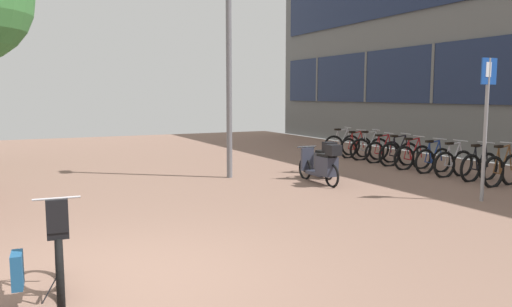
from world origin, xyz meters
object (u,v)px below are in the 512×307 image
at_px(bicycle_rack_01, 479,167).
at_px(bicycle_rack_05, 399,154).
at_px(bicycle_rack_09, 342,145).
at_px(lamp_post, 229,49).
at_px(bicycle_rack_06, 383,152).
at_px(bicycle_rack_00, 502,170).
at_px(bicycle_rack_04, 413,157).
at_px(scooter_near, 322,165).
at_px(scooter_mid, 321,160).
at_px(bicycle_rack_03, 433,160).
at_px(bicycle_rack_07, 369,149).
at_px(parking_sign, 486,115).
at_px(bicycle_rack_02, 453,164).
at_px(bicycle_rack_08, 356,147).
at_px(bicycle_foreground, 56,259).

height_order(bicycle_rack_01, bicycle_rack_05, bicycle_rack_05).
xyz_separation_m(bicycle_rack_09, lamp_post, (-5.31, -2.58, 2.83)).
distance_m(bicycle_rack_06, bicycle_rack_09, 2.13).
relative_size(bicycle_rack_00, bicycle_rack_04, 1.07).
bearing_deg(scooter_near, bicycle_rack_04, 13.02).
relative_size(bicycle_rack_04, lamp_post, 0.23).
height_order(bicycle_rack_04, bicycle_rack_09, bicycle_rack_09).
distance_m(scooter_near, scooter_mid, 1.01).
distance_m(bicycle_rack_03, bicycle_rack_05, 1.42).
height_order(bicycle_rack_00, bicycle_rack_07, bicycle_rack_00).
height_order(bicycle_rack_00, bicycle_rack_04, bicycle_rack_00).
bearing_deg(bicycle_rack_06, bicycle_rack_03, -92.59).
bearing_deg(scooter_near, bicycle_rack_00, -29.55).
distance_m(bicycle_rack_00, lamp_post, 6.99).
relative_size(bicycle_rack_06, parking_sign, 0.46).
bearing_deg(parking_sign, bicycle_rack_01, 41.12).
relative_size(bicycle_rack_09, lamp_post, 0.24).
relative_size(bicycle_rack_02, scooter_near, 0.74).
xyz_separation_m(bicycle_rack_04, bicycle_rack_08, (0.21, 2.84, -0.00)).
xyz_separation_m(bicycle_rack_03, bicycle_rack_08, (0.16, 3.55, 0.00)).
bearing_deg(bicycle_rack_02, bicycle_rack_04, 90.50).
xyz_separation_m(bicycle_rack_02, bicycle_rack_06, (0.13, 2.84, -0.00)).
distance_m(bicycle_rack_05, bicycle_rack_08, 2.13).
relative_size(bicycle_rack_07, lamp_post, 0.24).
distance_m(bicycle_rack_05, lamp_post, 6.00).
xyz_separation_m(bicycle_rack_05, bicycle_rack_07, (0.06, 1.42, 0.01)).
relative_size(bicycle_foreground, bicycle_rack_02, 1.09).
bearing_deg(bicycle_rack_05, bicycle_rack_07, 87.45).
xyz_separation_m(bicycle_rack_04, scooter_mid, (-3.03, 0.04, 0.09)).
xyz_separation_m(bicycle_rack_01, bicycle_rack_04, (-0.09, 2.13, -0.00)).
bearing_deg(bicycle_rack_00, bicycle_rack_01, 82.05).
height_order(bicycle_rack_04, bicycle_rack_08, bicycle_rack_04).
bearing_deg(bicycle_rack_04, bicycle_rack_01, -87.49).
bearing_deg(bicycle_rack_04, scooter_mid, 179.24).
xyz_separation_m(bicycle_rack_00, scooter_near, (-3.55, 2.01, 0.09)).
bearing_deg(parking_sign, bicycle_rack_03, 58.94).
xyz_separation_m(bicycle_rack_05, bicycle_rack_06, (0.01, 0.71, -0.01)).
xyz_separation_m(bicycle_rack_06, bicycle_rack_08, (0.06, 1.42, 0.00)).
height_order(bicycle_rack_00, bicycle_rack_03, bicycle_rack_00).
distance_m(bicycle_rack_01, bicycle_rack_05, 2.84).
distance_m(bicycle_rack_06, bicycle_rack_08, 1.42).
relative_size(bicycle_rack_04, bicycle_rack_08, 0.98).
height_order(scooter_near, scooter_mid, scooter_near).
height_order(bicycle_foreground, bicycle_rack_01, bicycle_foreground).
bearing_deg(bicycle_rack_09, scooter_mid, -132.28).
distance_m(bicycle_rack_00, scooter_near, 4.09).
bearing_deg(bicycle_foreground, parking_sign, 9.48).
bearing_deg(parking_sign, bicycle_rack_02, 52.45).
height_order(bicycle_rack_05, scooter_near, scooter_near).
distance_m(bicycle_rack_09, scooter_near, 5.74).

